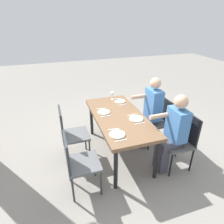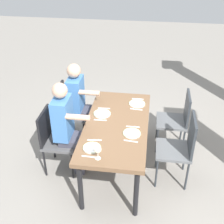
{
  "view_description": "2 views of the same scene",
  "coord_description": "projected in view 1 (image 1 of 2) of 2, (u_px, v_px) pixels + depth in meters",
  "views": [
    {
      "loc": [
        -2.67,
        1.01,
        2.28
      ],
      "look_at": [
        0.13,
        0.08,
        0.78
      ],
      "focal_mm": 31.02,
      "sensor_mm": 36.0,
      "label": 1
    },
    {
      "loc": [
        3.08,
        0.38,
        2.86
      ],
      "look_at": [
        -0.14,
        -0.08,
        0.84
      ],
      "focal_mm": 46.94,
      "sensor_mm": 36.0,
      "label": 2
    }
  ],
  "objects": [
    {
      "name": "ground_plane",
      "position": [
        118.0,
        152.0,
        3.58
      ],
      "size": [
        16.0,
        16.0,
        0.0
      ],
      "primitive_type": "plane",
      "color": "gray"
    },
    {
      "name": "dining_table",
      "position": [
        119.0,
        119.0,
        3.26
      ],
      "size": [
        1.67,
        0.8,
        0.76
      ],
      "color": "brown",
      "rests_on": "ground"
    },
    {
      "name": "chair_west_north",
      "position": [
        77.0,
        161.0,
        2.58
      ],
      "size": [
        0.44,
        0.44,
        0.92
      ],
      "color": "#5B5E61",
      "rests_on": "ground"
    },
    {
      "name": "chair_west_south",
      "position": [
        182.0,
        138.0,
        3.04
      ],
      "size": [
        0.44,
        0.44,
        0.93
      ],
      "color": "#4F4F50",
      "rests_on": "ground"
    },
    {
      "name": "chair_mid_north",
      "position": [
        70.0,
        132.0,
        3.16
      ],
      "size": [
        0.44,
        0.44,
        0.97
      ],
      "color": "#5B5E61",
      "rests_on": "ground"
    },
    {
      "name": "chair_mid_south",
      "position": [
        158.0,
        119.0,
        3.64
      ],
      "size": [
        0.44,
        0.44,
        0.9
      ],
      "color": "#4F4F50",
      "rests_on": "ground"
    },
    {
      "name": "diner_woman_green",
      "position": [
        172.0,
        132.0,
        2.92
      ],
      "size": [
        0.35,
        0.49,
        1.28
      ],
      "color": "#3F3F4C",
      "rests_on": "ground"
    },
    {
      "name": "diner_man_white",
      "position": [
        150.0,
        111.0,
        3.5
      ],
      "size": [
        0.35,
        0.49,
        1.32
      ],
      "color": "#3F3F4C",
      "rests_on": "ground"
    },
    {
      "name": "plate_0",
      "position": [
        117.0,
        134.0,
        2.72
      ],
      "size": [
        0.23,
        0.23,
        0.02
      ],
      "color": "white",
      "rests_on": "dining_table"
    },
    {
      "name": "fork_0",
      "position": [
        121.0,
        140.0,
        2.59
      ],
      "size": [
        0.02,
        0.17,
        0.01
      ],
      "primitive_type": "cube",
      "rotation": [
        0.0,
        0.0,
        -0.0
      ],
      "color": "silver",
      "rests_on": "dining_table"
    },
    {
      "name": "spoon_0",
      "position": [
        114.0,
        129.0,
        2.85
      ],
      "size": [
        0.03,
        0.17,
        0.01
      ],
      "primitive_type": "cube",
      "rotation": [
        0.0,
        0.0,
        -0.07
      ],
      "color": "silver",
      "rests_on": "dining_table"
    },
    {
      "name": "plate_1",
      "position": [
        136.0,
        119.0,
        3.12
      ],
      "size": [
        0.23,
        0.23,
        0.02
      ],
      "color": "white",
      "rests_on": "dining_table"
    },
    {
      "name": "fork_1",
      "position": [
        140.0,
        123.0,
        3.0
      ],
      "size": [
        0.03,
        0.17,
        0.01
      ],
      "primitive_type": "cube",
      "rotation": [
        0.0,
        0.0,
        0.06
      ],
      "color": "silver",
      "rests_on": "dining_table"
    },
    {
      "name": "spoon_1",
      "position": [
        132.0,
        115.0,
        3.25
      ],
      "size": [
        0.03,
        0.17,
        0.01
      ],
      "primitive_type": "cube",
      "rotation": [
        0.0,
        0.0,
        0.06
      ],
      "color": "silver",
      "rests_on": "dining_table"
    },
    {
      "name": "plate_2",
      "position": [
        104.0,
        112.0,
        3.34
      ],
      "size": [
        0.22,
        0.22,
        0.02
      ],
      "color": "white",
      "rests_on": "dining_table"
    },
    {
      "name": "fork_2",
      "position": [
        106.0,
        116.0,
        3.21
      ],
      "size": [
        0.02,
        0.17,
        0.01
      ],
      "primitive_type": "cube",
      "rotation": [
        0.0,
        0.0,
        0.01
      ],
      "color": "silver",
      "rests_on": "dining_table"
    },
    {
      "name": "spoon_2",
      "position": [
        101.0,
        109.0,
        3.47
      ],
      "size": [
        0.03,
        0.17,
        0.01
      ],
      "primitive_type": "cube",
      "rotation": [
        0.0,
        0.0,
        -0.11
      ],
      "color": "silver",
      "rests_on": "dining_table"
    },
    {
      "name": "plate_3",
      "position": [
        120.0,
        101.0,
        3.74
      ],
      "size": [
        0.21,
        0.21,
        0.02
      ],
      "color": "white",
      "rests_on": "dining_table"
    },
    {
      "name": "wine_glass_3",
      "position": [
        112.0,
        94.0,
        3.8
      ],
      "size": [
        0.08,
        0.08,
        0.16
      ],
      "color": "white",
      "rests_on": "dining_table"
    },
    {
      "name": "fork_3",
      "position": [
        123.0,
        105.0,
        3.62
      ],
      "size": [
        0.04,
        0.17,
        0.01
      ],
      "primitive_type": "cube",
      "rotation": [
        0.0,
        0.0,
        0.11
      ],
      "color": "silver",
      "rests_on": "dining_table"
    },
    {
      "name": "spoon_3",
      "position": [
        117.0,
        99.0,
        3.87
      ],
      "size": [
        0.02,
        0.17,
        0.01
      ],
      "primitive_type": "cube",
      "rotation": [
        0.0,
        0.0,
        -0.04
      ],
      "color": "silver",
      "rests_on": "dining_table"
    }
  ]
}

